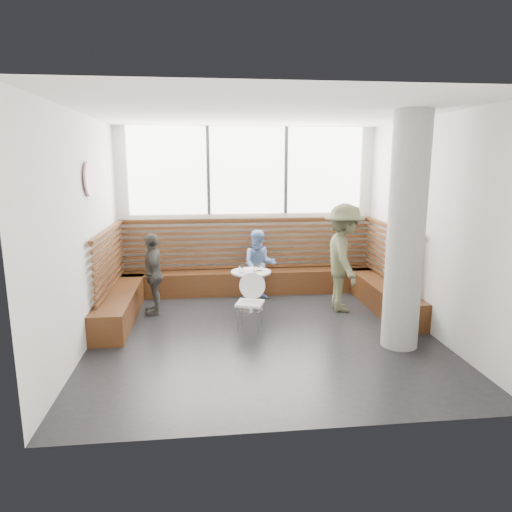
{
  "coord_description": "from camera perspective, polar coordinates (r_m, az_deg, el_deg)",
  "views": [
    {
      "loc": [
        -0.83,
        -6.39,
        2.54
      ],
      "look_at": [
        0.0,
        1.0,
        1.0
      ],
      "focal_mm": 32.0,
      "sensor_mm": 36.0,
      "label": 1
    }
  ],
  "objects": [
    {
      "name": "room",
      "position": [
        6.52,
        0.98,
        3.42
      ],
      "size": [
        5.0,
        5.0,
        3.2
      ],
      "color": "silver",
      "rests_on": "ground"
    },
    {
      "name": "menu_card",
      "position": [
        7.59,
        -0.04,
        -2.29
      ],
      "size": [
        0.24,
        0.2,
        0.0
      ],
      "primitive_type": "cube",
      "rotation": [
        0.0,
        0.0,
        0.29
      ],
      "color": "#A5C64C",
      "rests_on": "cafe_table"
    },
    {
      "name": "child_back",
      "position": [
        8.51,
        0.42,
        -1.11
      ],
      "size": [
        0.67,
        0.54,
        1.31
      ],
      "primitive_type": "imported",
      "rotation": [
        0.0,
        0.0,
        -0.07
      ],
      "color": "#7493CA",
      "rests_on": "ground"
    },
    {
      "name": "glass_right",
      "position": [
        7.83,
        0.46,
        -1.44
      ],
      "size": [
        0.07,
        0.07,
        0.11
      ],
      "primitive_type": "cylinder",
      "color": "white",
      "rests_on": "cafe_table"
    },
    {
      "name": "wall_art",
      "position": [
        6.99,
        -20.14,
        9.02
      ],
      "size": [
        0.03,
        0.5,
        0.5
      ],
      "primitive_type": "cylinder",
      "rotation": [
        0.0,
        1.57,
        0.0
      ],
      "color": "white",
      "rests_on": "room"
    },
    {
      "name": "concrete_column",
      "position": [
        6.45,
        18.24,
        2.73
      ],
      "size": [
        0.5,
        0.5,
        3.2
      ],
      "primitive_type": "cylinder",
      "color": "gray",
      "rests_on": "ground"
    },
    {
      "name": "cafe_table",
      "position": [
        7.85,
        -0.63,
        -3.33
      ],
      "size": [
        0.69,
        0.69,
        0.7
      ],
      "color": "silver",
      "rests_on": "ground"
    },
    {
      "name": "child_left",
      "position": [
        7.88,
        -12.72,
        -2.18
      ],
      "size": [
        0.43,
        0.84,
        1.38
      ],
      "primitive_type": "imported",
      "rotation": [
        0.0,
        0.0,
        -1.46
      ],
      "color": "#43413C",
      "rests_on": "ground"
    },
    {
      "name": "cafe_chair",
      "position": [
        7.04,
        -0.82,
        -5.15
      ],
      "size": [
        0.41,
        0.4,
        0.86
      ],
      "rotation": [
        0.0,
        0.0,
        -0.32
      ],
      "color": "white",
      "rests_on": "ground"
    },
    {
      "name": "plate_near",
      "position": [
        7.89,
        -1.25,
        -1.71
      ],
      "size": [
        0.19,
        0.19,
        0.01
      ],
      "primitive_type": "cylinder",
      "color": "white",
      "rests_on": "cafe_table"
    },
    {
      "name": "adult_man",
      "position": [
        7.95,
        10.9,
        -0.21
      ],
      "size": [
        0.78,
        1.25,
        1.86
      ],
      "primitive_type": "imported",
      "rotation": [
        0.0,
        0.0,
        1.5
      ],
      "color": "#515337",
      "rests_on": "ground"
    },
    {
      "name": "plate_far",
      "position": [
        7.95,
        0.16,
        -1.61
      ],
      "size": [
        0.19,
        0.19,
        0.01
      ],
      "primitive_type": "cylinder",
      "color": "white",
      "rests_on": "cafe_table"
    },
    {
      "name": "glass_left",
      "position": [
        7.69,
        -1.86,
        -1.66
      ],
      "size": [
        0.08,
        0.08,
        0.12
      ],
      "primitive_type": "cylinder",
      "color": "white",
      "rests_on": "cafe_table"
    },
    {
      "name": "booth",
      "position": [
        8.48,
        -0.59,
        -2.87
      ],
      "size": [
        5.0,
        2.5,
        1.44
      ],
      "color": "#432410",
      "rests_on": "ground"
    },
    {
      "name": "glass_mid",
      "position": [
        7.76,
        -0.06,
        -1.54
      ],
      "size": [
        0.07,
        0.07,
        0.12
      ],
      "primitive_type": "cylinder",
      "color": "white",
      "rests_on": "cafe_table"
    }
  ]
}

